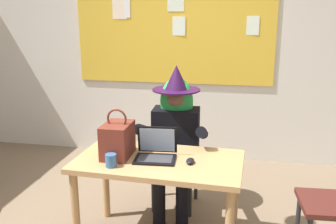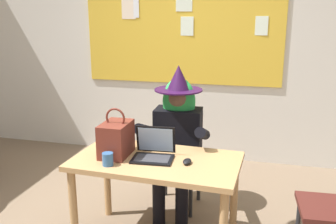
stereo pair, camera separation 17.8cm
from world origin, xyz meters
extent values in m
cube|color=silver|center=(0.00, 2.05, 1.46)|extent=(5.98, 0.10, 2.92)
cube|color=gold|center=(0.00, 1.99, 1.55)|extent=(2.40, 0.02, 1.20)
cube|color=white|center=(0.07, 1.97, 1.64)|extent=(0.16, 0.01, 0.22)
cube|color=white|center=(0.03, 1.97, 1.92)|extent=(0.20, 0.01, 0.22)
cube|color=white|center=(0.93, 1.97, 1.65)|extent=(0.14, 0.01, 0.21)
cube|color=white|center=(-0.63, 1.97, 1.87)|extent=(0.21, 0.01, 0.27)
cube|color=#F4E0C6|center=(-0.66, 1.97, 1.84)|extent=(0.18, 0.01, 0.24)
cube|color=tan|center=(0.24, 0.05, 0.70)|extent=(1.28, 0.75, 0.04)
cylinder|color=tan|center=(-0.33, -0.21, 0.34)|extent=(0.06, 0.06, 0.68)
cylinder|color=tan|center=(-0.31, 0.37, 0.34)|extent=(0.06, 0.06, 0.68)
cylinder|color=tan|center=(0.82, 0.32, 0.34)|extent=(0.06, 0.06, 0.68)
cube|color=#4C1E19|center=(0.26, 0.68, 0.41)|extent=(0.44, 0.44, 0.04)
cube|color=#4C1E19|center=(0.27, 0.87, 0.66)|extent=(0.38, 0.06, 0.45)
cylinder|color=#262628|center=(0.43, 0.51, 0.20)|extent=(0.04, 0.04, 0.39)
cylinder|color=#262628|center=(0.09, 0.52, 0.20)|extent=(0.04, 0.04, 0.39)
cylinder|color=#262628|center=(0.44, 0.84, 0.20)|extent=(0.04, 0.04, 0.39)
cylinder|color=#262628|center=(0.10, 0.86, 0.20)|extent=(0.04, 0.04, 0.39)
cylinder|color=black|center=(0.38, 0.33, 0.22)|extent=(0.11, 0.11, 0.43)
cylinder|color=black|center=(0.18, 0.32, 0.22)|extent=(0.11, 0.11, 0.43)
cylinder|color=black|center=(0.37, 0.50, 0.46)|extent=(0.17, 0.43, 0.15)
cylinder|color=black|center=(0.18, 0.49, 0.46)|extent=(0.17, 0.43, 0.15)
cube|color=black|center=(0.26, 0.70, 0.69)|extent=(0.43, 0.28, 0.52)
cylinder|color=black|center=(0.53, 0.49, 0.81)|extent=(0.12, 0.47, 0.24)
cylinder|color=black|center=(0.03, 0.46, 0.81)|extent=(0.12, 0.47, 0.24)
sphere|color=brown|center=(0.26, 0.70, 1.05)|extent=(0.20, 0.20, 0.20)
ellipsoid|color=green|center=(0.26, 0.73, 1.01)|extent=(0.31, 0.24, 0.44)
cylinder|color=#2D0F38|center=(0.26, 0.70, 1.13)|extent=(0.43, 0.43, 0.01)
cone|color=#2D0F38|center=(0.26, 0.70, 1.24)|extent=(0.21, 0.21, 0.22)
cube|color=black|center=(0.22, 0.03, 0.73)|extent=(0.32, 0.24, 0.01)
cube|color=#333338|center=(0.22, 0.03, 0.73)|extent=(0.27, 0.18, 0.00)
cube|color=black|center=(0.21, 0.15, 0.84)|extent=(0.31, 0.07, 0.22)
cube|color=#99B7E0|center=(0.21, 0.14, 0.84)|extent=(0.27, 0.06, 0.19)
ellipsoid|color=black|center=(0.49, 0.02, 0.74)|extent=(0.06, 0.11, 0.03)
cube|color=maroon|center=(-0.08, 0.05, 0.85)|extent=(0.20, 0.30, 0.26)
torus|color=maroon|center=(-0.08, 0.05, 1.02)|extent=(0.16, 0.02, 0.16)
cylinder|color=#336099|center=(-0.06, -0.15, 0.77)|extent=(0.08, 0.08, 0.09)
cube|color=#4C1E19|center=(1.50, 0.12, 0.44)|extent=(0.45, 0.45, 0.04)
cylinder|color=#262628|center=(1.32, 0.28, 0.21)|extent=(0.04, 0.04, 0.42)
camera|label=1|loc=(0.82, -2.53, 1.79)|focal=40.13mm
camera|label=2|loc=(1.00, -2.49, 1.79)|focal=40.13mm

